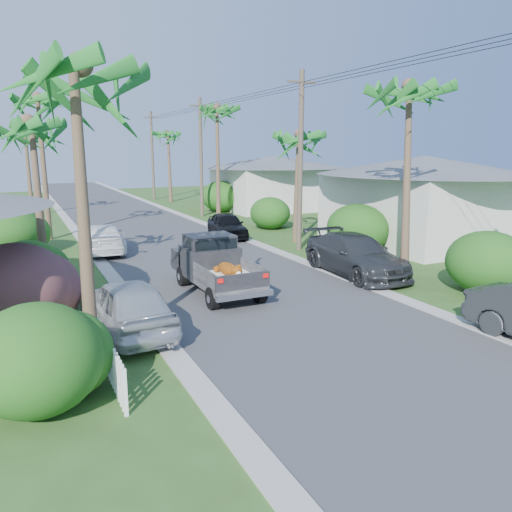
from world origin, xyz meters
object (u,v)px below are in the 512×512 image
palm_r_c (217,108)px  palm_r_d (168,133)px  palm_l_b (31,123)px  house_right_far (274,185)px  utility_pole_b (300,161)px  utility_pole_d (152,155)px  palm_l_d (25,132)px  palm_r_b (298,135)px  palm_r_a (413,88)px  house_right_near (422,203)px  parked_car_ln (127,306)px  parked_car_rf (227,226)px  pickup_truck (213,264)px  parked_car_rm (355,255)px  parked_car_lf (103,239)px  palm_l_c (38,99)px  utility_pole_c (201,157)px

palm_r_c → palm_r_d: palm_r_c is taller
palm_l_b → house_right_far: size_ratio=0.82×
utility_pole_b → utility_pole_d: 30.00m
palm_l_d → palm_r_b: (13.10, -19.00, -0.49)m
palm_l_b → palm_r_c: size_ratio=0.79×
palm_r_d → utility_pole_b: utility_pole_b is taller
palm_r_a → palm_r_c: bearing=90.3°
house_right_near → utility_pole_b: size_ratio=1.00×
palm_r_b → palm_r_a: bearing=-91.9°
parked_car_ln → house_right_near: house_right_near is taller
palm_l_b → parked_car_rf: bearing=30.1°
parked_car_rf → pickup_truck: bearing=-107.3°
palm_l_b → house_right_near: 20.19m
palm_l_b → palm_r_b: 13.73m
pickup_truck → house_right_near: (14.21, 4.24, 1.21)m
palm_r_b → parked_car_rm: bearing=-101.8°
palm_l_d → house_right_near: bearing=-48.4°
parked_car_lf → palm_r_b: bearing=176.9°
palm_l_c → palm_r_c: palm_r_c is taller
parked_car_rf → palm_l_c: bearing=165.3°
utility_pole_b → parked_car_rf: bearing=111.7°
parked_car_rf → palm_r_a: palm_r_a is taller
palm_r_d → parked_car_ln: bearing=-108.0°
palm_l_c → parked_car_ln: bearing=-86.7°
pickup_truck → palm_r_d: (7.71, 32.24, 5.73)m
palm_r_b → palm_r_c: palm_r_c is taller
parked_car_ln → palm_r_a: palm_r_a is taller
parked_car_ln → palm_l_c: size_ratio=0.51×
pickup_truck → utility_pole_b: (6.81, 5.24, 3.59)m
parked_car_rf → utility_pole_b: utility_pole_b is taller
palm_r_b → utility_pole_c: 13.11m
palm_l_b → palm_r_d: size_ratio=0.93×
parked_car_rm → palm_l_b: 13.75m
palm_l_d → palm_r_c: palm_r_c is taller
parked_car_lf → utility_pole_b: size_ratio=0.55×
palm_l_d → palm_r_b: bearing=-55.4°
palm_r_d → utility_pole_b: bearing=-91.9°
parked_car_rf → utility_pole_d: size_ratio=0.48×
palm_l_b → utility_pole_d: (12.40, 31.00, -1.55)m
palm_r_d → palm_l_b: bearing=-115.4°
parked_car_rm → palm_l_b: size_ratio=0.77×
palm_r_d → house_right_near: bearing=-76.9°
parked_car_rf → parked_car_ln: (-8.60, -13.37, 0.06)m
parked_car_rm → utility_pole_c: utility_pole_c is taller
pickup_truck → house_right_far: size_ratio=0.57×
parked_car_rf → palm_l_b: (-10.40, -6.02, 5.41)m
palm_r_a → house_right_near: (6.70, 6.00, -5.20)m
parked_car_ln → palm_r_c: size_ratio=0.50×
palm_r_c → house_right_near: size_ratio=1.04×
palm_l_b → utility_pole_d: 33.42m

